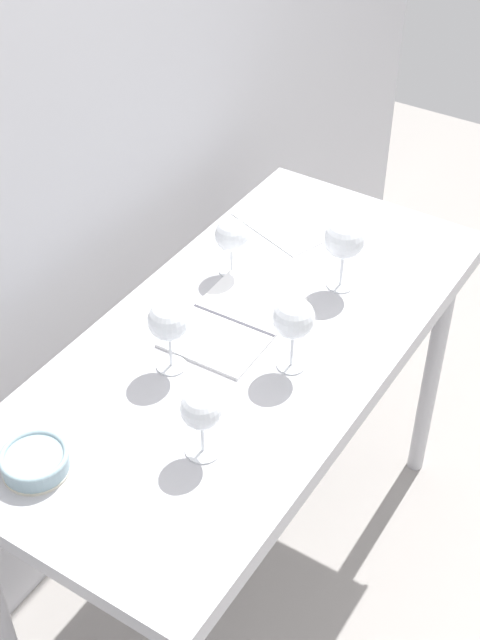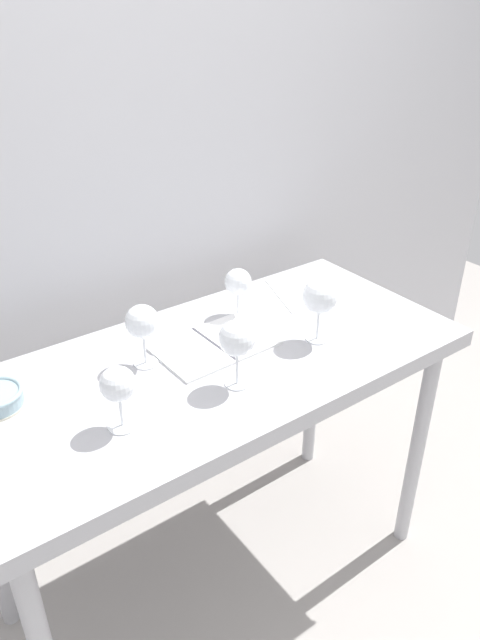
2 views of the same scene
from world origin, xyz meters
name	(u,v)px [view 2 (image 2 of 2)]	position (x,y,z in m)	size (l,w,h in m)	color
ground_plane	(220,573)	(0.00, 0.00, 0.00)	(6.00, 6.00, 0.00)	#9F9A95
back_wall	(120,173)	(0.00, 0.49, 1.30)	(3.80, 0.04, 2.60)	silver
steel_counter	(216,390)	(0.00, -0.01, 0.79)	(1.40, 0.65, 0.90)	#B1B1B6
wine_glass_near_center	(237,340)	(-0.02, -0.14, 1.03)	(0.09, 0.09, 0.18)	white
wine_glass_far_right	(238,283)	(0.20, 0.16, 1.01)	(0.08, 0.08, 0.15)	white
wine_glass_near_left	(118,386)	(-0.33, -0.12, 1.01)	(0.08, 0.08, 0.16)	white
wine_glass_near_right	(320,298)	(0.29, -0.09, 1.04)	(0.10, 0.10, 0.19)	white
wine_glass_far_left	(142,323)	(-0.17, 0.08, 1.03)	(0.09, 0.09, 0.18)	white
open_notebook	(214,345)	(0.03, 0.05, 0.90)	(0.33, 0.23, 0.01)	white
tasting_sheet_upper	(300,292)	(0.45, 0.16, 0.90)	(0.16, 0.26, 0.00)	white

